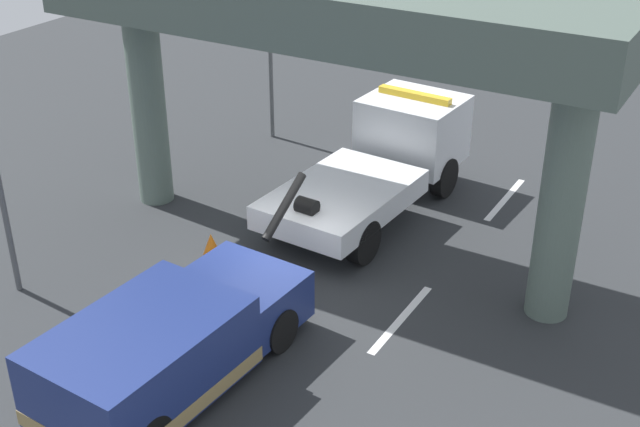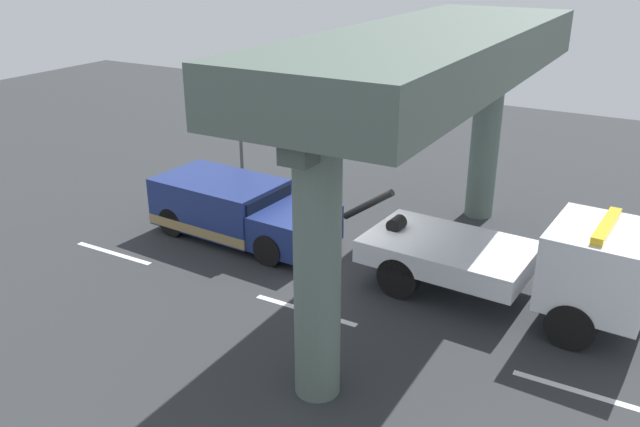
{
  "view_description": "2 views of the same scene",
  "coord_description": "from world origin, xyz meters",
  "px_view_note": "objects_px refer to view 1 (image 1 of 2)",
  "views": [
    {
      "loc": [
        -12.47,
        -8.06,
        9.41
      ],
      "look_at": [
        0.24,
        -0.61,
        1.69
      ],
      "focal_mm": 47.23,
      "sensor_mm": 36.0,
      "label": 1
    },
    {
      "loc": [
        6.74,
        -13.73,
        7.71
      ],
      "look_at": [
        -1.4,
        0.54,
        0.97
      ],
      "focal_mm": 37.15,
      "sensor_mm": 36.0,
      "label": 2
    }
  ],
  "objects_px": {
    "tow_truck_white": "(385,158)",
    "towed_van_green": "(168,348)",
    "traffic_cone_orange": "(212,248)",
    "traffic_light_mid": "(270,30)"
  },
  "relations": [
    {
      "from": "traffic_light_mid",
      "to": "traffic_cone_orange",
      "type": "relative_size",
      "value": 6.31
    },
    {
      "from": "traffic_light_mid",
      "to": "traffic_cone_orange",
      "type": "distance_m",
      "value": 7.71
    },
    {
      "from": "tow_truck_white",
      "to": "traffic_light_mid",
      "type": "xyz_separation_m",
      "value": [
        2.22,
        4.7,
        1.95
      ]
    },
    {
      "from": "tow_truck_white",
      "to": "traffic_light_mid",
      "type": "relative_size",
      "value": 1.69
    },
    {
      "from": "tow_truck_white",
      "to": "towed_van_green",
      "type": "bearing_deg",
      "value": 179.67
    },
    {
      "from": "tow_truck_white",
      "to": "traffic_light_mid",
      "type": "bearing_deg",
      "value": 64.69
    },
    {
      "from": "tow_truck_white",
      "to": "traffic_cone_orange",
      "type": "height_order",
      "value": "tow_truck_white"
    },
    {
      "from": "tow_truck_white",
      "to": "towed_van_green",
      "type": "xyz_separation_m",
      "value": [
        -8.09,
        0.05,
        -0.42
      ]
    },
    {
      "from": "traffic_light_mid",
      "to": "towed_van_green",
      "type": "bearing_deg",
      "value": -155.72
    },
    {
      "from": "tow_truck_white",
      "to": "towed_van_green",
      "type": "height_order",
      "value": "tow_truck_white"
    }
  ]
}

